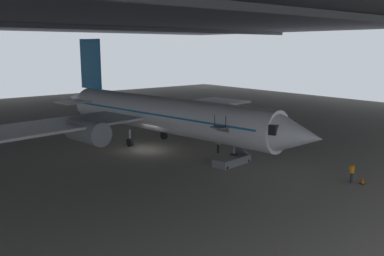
{
  "coord_description": "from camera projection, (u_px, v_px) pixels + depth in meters",
  "views": [
    {
      "loc": [
        -23.13,
        -35.13,
        10.31
      ],
      "look_at": [
        2.18,
        -4.07,
        2.54
      ],
      "focal_mm": 39.02,
      "sensor_mm": 36.0,
      "label": 1
    }
  ],
  "objects": [
    {
      "name": "hangar_structure",
      "position": [
        85.0,
        13.0,
        50.71
      ],
      "size": [
        121.0,
        99.0,
        15.09
      ],
      "color": "#4C4F54",
      "rests_on": "ground_plane"
    },
    {
      "name": "airplane_main",
      "position": [
        160.0,
        114.0,
        43.76
      ],
      "size": [
        35.06,
        36.04,
        11.31
      ],
      "color": "white",
      "rests_on": "ground_plane"
    },
    {
      "name": "boarding_stairs",
      "position": [
        231.0,
        157.0,
        37.15
      ],
      "size": [
        4.32,
        2.0,
        4.63
      ],
      "color": "slate",
      "rests_on": "ground_plane"
    },
    {
      "name": "ground_plane",
      "position": [
        151.0,
        149.0,
        43.04
      ],
      "size": [
        110.0,
        110.0,
        0.0
      ],
      "primitive_type": "plane",
      "color": "gray"
    },
    {
      "name": "crew_worker_near_nose",
      "position": [
        352.0,
        171.0,
        32.11
      ],
      "size": [
        0.55,
        0.24,
        1.6
      ],
      "color": "#232838",
      "rests_on": "ground_plane"
    },
    {
      "name": "crew_worker_by_stairs",
      "position": [
        218.0,
        143.0,
        41.16
      ],
      "size": [
        0.25,
        0.55,
        1.76
      ],
      "color": "#232838",
      "rests_on": "ground_plane"
    },
    {
      "name": "traffic_cone_orange",
      "position": [
        363.0,
        180.0,
        31.96
      ],
      "size": [
        0.36,
        0.36,
        0.6
      ],
      "color": "black",
      "rests_on": "ground_plane"
    }
  ]
}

